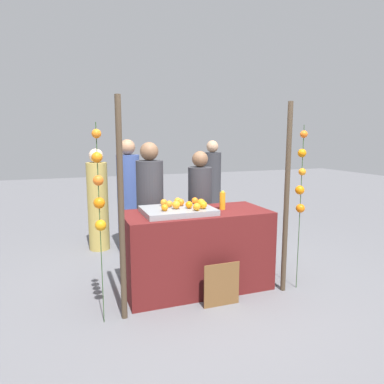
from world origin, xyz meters
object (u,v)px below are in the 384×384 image
at_px(stall_counter, 196,250).
at_px(orange_1, 169,204).
at_px(chalkboard_sign, 221,285).
at_px(vendor_left, 150,214).
at_px(juice_bottle, 222,201).
at_px(vendor_right, 200,214).
at_px(orange_0, 189,205).

xyz_separation_m(stall_counter, orange_1, (-0.30, 0.06, 0.55)).
distance_m(chalkboard_sign, vendor_left, 1.33).
xyz_separation_m(orange_1, vendor_left, (-0.09, 0.54, -0.22)).
xyz_separation_m(orange_1, juice_bottle, (0.62, -0.05, 0.01)).
relative_size(chalkboard_sign, vendor_right, 0.30).
bearing_deg(juice_bottle, orange_0, -168.84).
height_order(juice_bottle, vendor_right, vendor_right).
xyz_separation_m(orange_0, vendor_left, (-0.27, 0.68, -0.22)).
bearing_deg(juice_bottle, orange_1, 175.03).
xyz_separation_m(orange_0, vendor_right, (0.41, 0.71, -0.28)).
height_order(vendor_left, vendor_right, vendor_left).
distance_m(orange_1, vendor_right, 0.86).
xyz_separation_m(stall_counter, juice_bottle, (0.32, 0.01, 0.55)).
relative_size(orange_0, vendor_left, 0.05).
xyz_separation_m(stall_counter, orange_0, (-0.12, -0.08, 0.55)).
bearing_deg(vendor_right, juice_bottle, -86.71).
bearing_deg(juice_bottle, vendor_left, 140.05).
xyz_separation_m(orange_0, orange_1, (-0.18, 0.14, -0.00)).
height_order(orange_0, juice_bottle, juice_bottle).
bearing_deg(orange_0, vendor_right, 60.24).
bearing_deg(chalkboard_sign, stall_counter, 99.17).
distance_m(orange_1, chalkboard_sign, 1.03).
bearing_deg(juice_bottle, chalkboard_sign, -115.11).
bearing_deg(chalkboard_sign, orange_0, 115.28).
relative_size(juice_bottle, vendor_right, 0.14).
bearing_deg(vendor_left, chalkboard_sign, -66.94).
height_order(orange_0, chalkboard_sign, orange_0).
distance_m(orange_0, vendor_right, 0.86).
bearing_deg(stall_counter, vendor_right, 65.50).
relative_size(orange_0, juice_bottle, 0.37).
xyz_separation_m(orange_0, chalkboard_sign, (0.20, -0.43, -0.78)).
bearing_deg(chalkboard_sign, vendor_left, 113.06).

